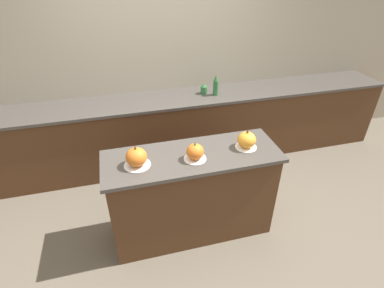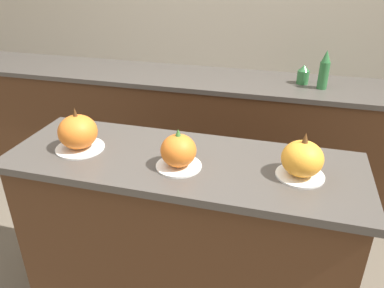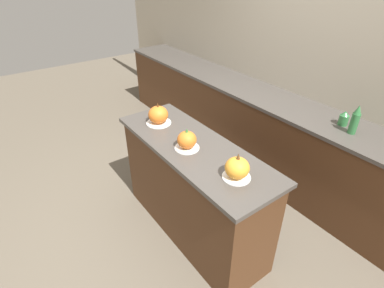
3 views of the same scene
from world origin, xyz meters
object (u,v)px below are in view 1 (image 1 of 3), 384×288
(pumpkin_cake_center, at_px, (195,152))
(pumpkin_cake_left, at_px, (136,158))
(bottle_tall, at_px, (216,85))
(bottle_short, at_px, (204,89))
(pumpkin_cake_right, at_px, (247,140))

(pumpkin_cake_center, bearing_deg, pumpkin_cake_left, 175.79)
(bottle_tall, bearing_deg, bottle_short, 148.52)
(pumpkin_cake_left, height_order, bottle_tall, bottle_tall)
(pumpkin_cake_center, xyz_separation_m, bottle_short, (0.49, 1.38, -0.02))
(bottle_tall, bearing_deg, pumpkin_cake_left, -131.43)
(pumpkin_cake_left, xyz_separation_m, bottle_tall, (1.12, 1.26, 0.03))
(pumpkin_cake_left, xyz_separation_m, pumpkin_cake_center, (0.49, -0.04, -0.01))
(pumpkin_cake_left, height_order, bottle_short, pumpkin_cake_left)
(pumpkin_cake_left, distance_m, pumpkin_cake_right, 0.99)
(pumpkin_cake_center, distance_m, bottle_tall, 1.44)
(pumpkin_cake_left, relative_size, bottle_tall, 0.85)
(pumpkin_cake_center, distance_m, pumpkin_cake_right, 0.50)
(pumpkin_cake_right, relative_size, bottle_tall, 0.75)
(pumpkin_cake_center, bearing_deg, bottle_short, 70.36)
(pumpkin_cake_right, relative_size, bottle_short, 1.48)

